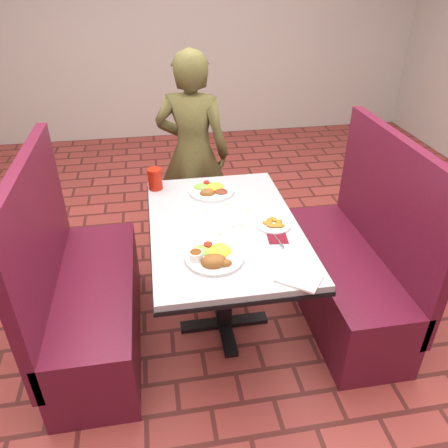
{
  "coord_description": "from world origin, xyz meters",
  "views": [
    {
      "loc": [
        -0.34,
        -2.0,
        2.0
      ],
      "look_at": [
        0.0,
        0.0,
        0.75
      ],
      "focal_mm": 35.0,
      "sensor_mm": 36.0,
      "label": 1
    }
  ],
  "objects": [
    {
      "name": "diner_person",
      "position": [
        -0.06,
        1.02,
        0.75
      ],
      "size": [
        0.63,
        0.51,
        1.49
      ],
      "primitive_type": "imported",
      "rotation": [
        0.0,
        0.0,
        2.82
      ],
      "color": "brown",
      "rests_on": "ground"
    },
    {
      "name": "knife_utensil",
      "position": [
        -0.05,
        -0.32,
        0.76
      ],
      "size": [
        0.05,
        0.16,
        0.0
      ],
      "primitive_type": "cube",
      "rotation": [
        0.0,
        0.0,
        0.23
      ],
      "color": "silver",
      "rests_on": "dining_table"
    },
    {
      "name": "fork_utensil",
      "position": [
        -0.13,
        -0.34,
        0.76
      ],
      "size": [
        0.01,
        0.15,
        0.0
      ],
      "primitive_type": "cube",
      "rotation": [
        0.0,
        0.0,
        -0.04
      ],
      "color": "silver",
      "rests_on": "dining_table"
    },
    {
      "name": "plantain_plate",
      "position": [
        0.26,
        -0.07,
        0.76
      ],
      "size": [
        0.18,
        0.18,
        0.03
      ],
      "rotation": [
        0.0,
        0.0,
        0.39
      ],
      "color": "white",
      "rests_on": "dining_table"
    },
    {
      "name": "paper_napkin",
      "position": [
        0.25,
        -0.53,
        0.76
      ],
      "size": [
        0.24,
        0.23,
        0.01
      ],
      "primitive_type": "cube",
      "rotation": [
        0.0,
        0.0,
        -0.66
      ],
      "color": "white",
      "rests_on": "dining_table"
    },
    {
      "name": "near_dinner_plate",
      "position": [
        -0.1,
        -0.31,
        0.78
      ],
      "size": [
        0.29,
        0.29,
        0.09
      ],
      "rotation": [
        0.0,
        0.0,
        -0.28
      ],
      "color": "white",
      "rests_on": "dining_table"
    },
    {
      "name": "red_tumbler",
      "position": [
        -0.35,
        0.49,
        0.82
      ],
      "size": [
        0.09,
        0.09,
        0.13
      ],
      "primitive_type": "cylinder",
      "color": "#B01A0B",
      "rests_on": "dining_table"
    },
    {
      "name": "booth_bench_right",
      "position": [
        0.8,
        0.0,
        0.33
      ],
      "size": [
        0.47,
        1.2,
        1.17
      ],
      "color": "maroon",
      "rests_on": "ground"
    },
    {
      "name": "lettuce_shreds",
      "position": [
        0.04,
        0.06,
        0.75
      ],
      "size": [
        0.28,
        0.32,
        0.0
      ],
      "primitive_type": null,
      "color": "#7AAE45",
      "rests_on": "dining_table"
    },
    {
      "name": "dining_table",
      "position": [
        0.0,
        0.0,
        0.65
      ],
      "size": [
        0.81,
        1.21,
        0.75
      ],
      "color": "#A6A9AB",
      "rests_on": "ground"
    },
    {
      "name": "far_dinner_plate",
      "position": [
        -0.01,
        0.39,
        0.78
      ],
      "size": [
        0.27,
        0.27,
        0.07
      ],
      "rotation": [
        0.0,
        0.0,
        -0.37
      ],
      "color": "white",
      "rests_on": "dining_table"
    },
    {
      "name": "maroon_napkin",
      "position": [
        0.25,
        -0.19,
        0.75
      ],
      "size": [
        0.11,
        0.11,
        0.0
      ],
      "primitive_type": "cube",
      "rotation": [
        0.0,
        0.0,
        -0.1
      ],
      "color": "#5C0D19",
      "rests_on": "dining_table"
    },
    {
      "name": "spoon_utensil",
      "position": [
        0.25,
        -0.21,
        0.76
      ],
      "size": [
        0.03,
        0.14,
        0.0
      ],
      "primitive_type": "cube",
      "rotation": [
        0.0,
        0.0,
        0.13
      ],
      "color": "silver",
      "rests_on": "dining_table"
    },
    {
      "name": "booth_bench_left",
      "position": [
        -0.8,
        0.0,
        0.33
      ],
      "size": [
        0.47,
        1.2,
        1.17
      ],
      "color": "maroon",
      "rests_on": "ground"
    }
  ]
}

